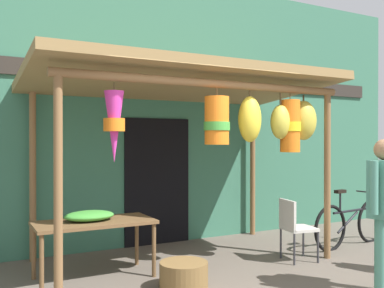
# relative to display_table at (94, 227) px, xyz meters

# --- Properties ---
(ground_plane) EXTENTS (30.00, 30.00, 0.00)m
(ground_plane) POSITION_rel_display_table_xyz_m (1.15, -0.94, -0.62)
(ground_plane) COLOR #60564C
(shop_facade) EXTENTS (10.76, 0.29, 4.30)m
(shop_facade) POSITION_rel_display_table_xyz_m (1.15, 1.37, 1.53)
(shop_facade) COLOR #387056
(shop_facade) RESTS_ON ground_plane
(market_stall_canopy) EXTENTS (4.17, 2.26, 2.61)m
(market_stall_canopy) POSITION_rel_display_table_xyz_m (1.39, 0.06, 1.66)
(market_stall_canopy) COLOR brown
(market_stall_canopy) RESTS_ON ground_plane
(display_table) EXTENTS (1.40, 0.68, 0.68)m
(display_table) POSITION_rel_display_table_xyz_m (0.00, 0.00, 0.00)
(display_table) COLOR brown
(display_table) RESTS_ON ground_plane
(flower_heap_on_table) EXTENTS (0.59, 0.42, 0.12)m
(flower_heap_on_table) POSITION_rel_display_table_xyz_m (-0.04, 0.03, 0.13)
(flower_heap_on_table) COLOR green
(flower_heap_on_table) RESTS_ON display_table
(folding_chair) EXTENTS (0.47, 0.47, 0.84)m
(folding_chair) POSITION_rel_display_table_xyz_m (2.61, -0.55, -0.11)
(folding_chair) COLOR beige
(folding_chair) RESTS_ON ground_plane
(wicker_basket_by_table) EXTENTS (0.54, 0.54, 0.30)m
(wicker_basket_by_table) POSITION_rel_display_table_xyz_m (0.77, -0.85, -0.47)
(wicker_basket_by_table) COLOR brown
(wicker_basket_by_table) RESTS_ON ground_plane
(parked_bicycle) EXTENTS (1.74, 0.44, 0.92)m
(parked_bicycle) POSITION_rel_display_table_xyz_m (3.99, -0.31, -0.27)
(parked_bicycle) COLOR black
(parked_bicycle) RESTS_ON ground_plane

